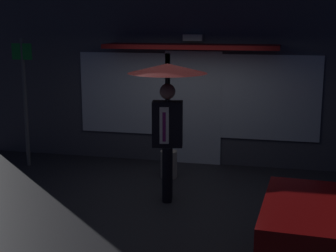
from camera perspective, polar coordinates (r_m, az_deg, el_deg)
ground_plane at (r=7.91m, az=-0.02°, el=-8.52°), size 18.00×18.00×0.00m
building_facade at (r=9.73m, az=3.10°, el=7.87°), size 8.74×1.00×4.19m
person_with_umbrella at (r=7.54m, az=-0.06°, el=3.56°), size 1.20×1.20×2.14m
street_sign_post at (r=9.86m, az=-16.02°, el=3.45°), size 0.40×0.07×2.45m
sidewalk_bollard at (r=8.97m, az=0.09°, el=-4.37°), size 0.30×0.30×0.49m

